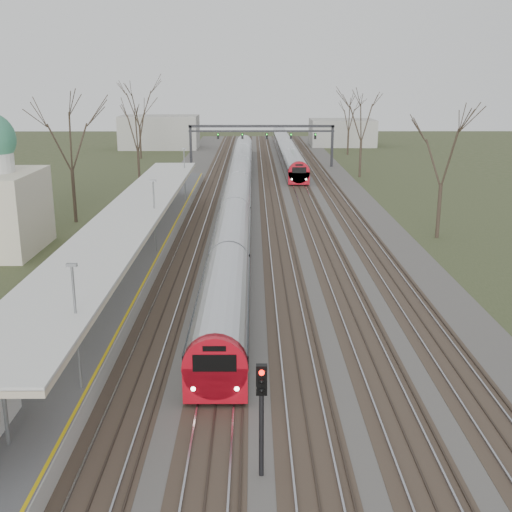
# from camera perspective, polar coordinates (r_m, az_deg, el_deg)

# --- Properties ---
(track_bed) EXTENTS (24.00, 160.00, 0.22)m
(track_bed) POSITION_cam_1_polar(r_m,az_deg,el_deg) (64.92, 0.85, 4.40)
(track_bed) COLOR #474442
(track_bed) RESTS_ON ground
(platform) EXTENTS (3.50, 69.00, 1.00)m
(platform) POSITION_cam_1_polar(r_m,az_deg,el_deg) (48.42, -9.83, 0.81)
(platform) COLOR #9E9B93
(platform) RESTS_ON ground
(canopy) EXTENTS (4.10, 50.00, 3.11)m
(canopy) POSITION_cam_1_polar(r_m,az_deg,el_deg) (43.32, -11.00, 3.68)
(canopy) COLOR slate
(canopy) RESTS_ON platform
(signal_gantry) EXTENTS (21.00, 0.59, 6.08)m
(signal_gantry) POSITION_cam_1_polar(r_m,az_deg,el_deg) (93.99, 0.52, 10.86)
(signal_gantry) COLOR black
(signal_gantry) RESTS_ON ground
(tree_west_far) EXTENTS (5.50, 5.50, 11.33)m
(tree_west_far) POSITION_cam_1_polar(r_m,az_deg,el_deg) (59.07, -16.27, 10.48)
(tree_west_far) COLOR #2D231C
(tree_west_far) RESTS_ON ground
(tree_east_far) EXTENTS (5.00, 5.00, 10.30)m
(tree_east_far) POSITION_cam_1_polar(r_m,az_deg,el_deg) (53.12, 16.34, 9.17)
(tree_east_far) COLOR #2D231C
(tree_east_far) RESTS_ON ground
(train_near) EXTENTS (2.62, 90.21, 3.05)m
(train_near) POSITION_cam_1_polar(r_m,az_deg,el_deg) (68.52, -1.54, 6.20)
(train_near) COLOR #ABAEB6
(train_near) RESTS_ON ground
(train_far) EXTENTS (2.62, 60.21, 3.05)m
(train_far) POSITION_cam_1_polar(r_m,az_deg,el_deg) (106.62, 2.71, 9.56)
(train_far) COLOR #ABAEB6
(train_far) RESTS_ON ground
(signal_post) EXTENTS (0.35, 0.45, 4.10)m
(signal_post) POSITION_cam_1_polar(r_m,az_deg,el_deg) (20.76, 0.49, -13.00)
(signal_post) COLOR black
(signal_post) RESTS_ON ground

